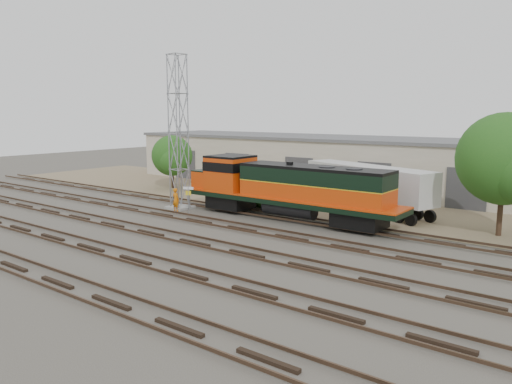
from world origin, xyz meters
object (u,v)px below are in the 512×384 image
Objects in this scene: signal_tower at (179,135)px; worker at (176,200)px; semi_trailer at (370,183)px; locomotive at (286,187)px.

worker is (0.49, -0.94, -5.09)m from signal_tower.
signal_tower is 1.02× the size of semi_trailer.
locomotive is 1.41× the size of signal_tower.
semi_trailer is at bearing 31.10° from signal_tower.
locomotive is 1.44× the size of semi_trailer.
signal_tower is at bearing -58.37° from worker.
semi_trailer is (12.60, 8.84, 1.39)m from worker.
locomotive is at bearing -159.30° from worker.
locomotive is 9.43× the size of worker.
locomotive is at bearing 10.28° from signal_tower.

